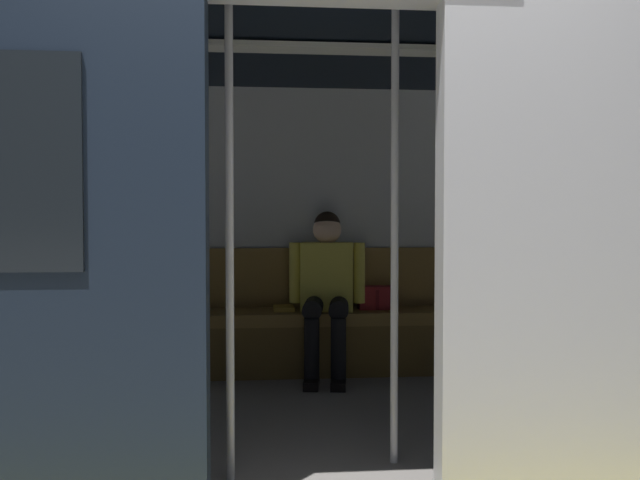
{
  "coord_description": "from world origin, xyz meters",
  "views": [
    {
      "loc": [
        0.22,
        2.36,
        1.13
      ],
      "look_at": [
        -0.09,
        -1.26,
        1.01
      ],
      "focal_mm": 35.66,
      "sensor_mm": 36.0,
      "label": 1
    }
  ],
  "objects_px": {
    "bench_seat": "(295,326)",
    "grab_pole_door": "(230,236)",
    "handbag": "(376,298)",
    "book": "(284,308)",
    "grab_pole_far": "(395,235)",
    "train_car": "(295,155)",
    "person_seated": "(327,282)"
  },
  "relations": [
    {
      "from": "train_car",
      "to": "book",
      "type": "bearing_deg",
      "value": -88.32
    },
    {
      "from": "train_car",
      "to": "person_seated",
      "type": "relative_size",
      "value": 5.38
    },
    {
      "from": "book",
      "to": "grab_pole_far",
      "type": "xyz_separation_m",
      "value": [
        -0.45,
        1.8,
        0.58
      ]
    },
    {
      "from": "grab_pole_far",
      "to": "bench_seat",
      "type": "bearing_deg",
      "value": -77.88
    },
    {
      "from": "bench_seat",
      "to": "grab_pole_far",
      "type": "distance_m",
      "value": 1.91
    },
    {
      "from": "train_car",
      "to": "grab_pole_far",
      "type": "bearing_deg",
      "value": 121.52
    },
    {
      "from": "handbag",
      "to": "grab_pole_door",
      "type": "distance_m",
      "value": 2.22
    },
    {
      "from": "bench_seat",
      "to": "person_seated",
      "type": "relative_size",
      "value": 2.46
    },
    {
      "from": "train_car",
      "to": "grab_pole_door",
      "type": "height_order",
      "value": "train_car"
    },
    {
      "from": "train_car",
      "to": "bench_seat",
      "type": "xyz_separation_m",
      "value": [
        -0.05,
        -1.04,
        -1.14
      ]
    },
    {
      "from": "grab_pole_door",
      "to": "train_car",
      "type": "bearing_deg",
      "value": -111.56
    },
    {
      "from": "bench_seat",
      "to": "grab_pole_far",
      "type": "relative_size",
      "value": 1.38
    },
    {
      "from": "handbag",
      "to": "grab_pole_door",
      "type": "bearing_deg",
      "value": 63.17
    },
    {
      "from": "person_seated",
      "to": "grab_pole_far",
      "type": "distance_m",
      "value": 1.73
    },
    {
      "from": "book",
      "to": "grab_pole_far",
      "type": "bearing_deg",
      "value": 103.42
    },
    {
      "from": "handbag",
      "to": "person_seated",
      "type": "bearing_deg",
      "value": 17.9
    },
    {
      "from": "person_seated",
      "to": "grab_pole_door",
      "type": "bearing_deg",
      "value": 71.74
    },
    {
      "from": "handbag",
      "to": "grab_pole_door",
      "type": "xyz_separation_m",
      "value": [
        0.98,
        1.93,
        0.51
      ]
    },
    {
      "from": "grab_pole_door",
      "to": "grab_pole_far",
      "type": "xyz_separation_m",
      "value": [
        -0.74,
        -0.13,
        0.0
      ]
    },
    {
      "from": "handbag",
      "to": "grab_pole_far",
      "type": "relative_size",
      "value": 0.12
    },
    {
      "from": "bench_seat",
      "to": "grab_pole_door",
      "type": "relative_size",
      "value": 1.38
    },
    {
      "from": "person_seated",
      "to": "grab_pole_far",
      "type": "height_order",
      "value": "grab_pole_far"
    },
    {
      "from": "bench_seat",
      "to": "handbag",
      "type": "relative_size",
      "value": 11.26
    },
    {
      "from": "train_car",
      "to": "book",
      "type": "relative_size",
      "value": 29.09
    },
    {
      "from": "train_car",
      "to": "person_seated",
      "type": "height_order",
      "value": "train_car"
    },
    {
      "from": "book",
      "to": "grab_pole_door",
      "type": "xyz_separation_m",
      "value": [
        0.29,
        1.93,
        0.58
      ]
    },
    {
      "from": "grab_pole_door",
      "to": "book",
      "type": "bearing_deg",
      "value": -98.55
    },
    {
      "from": "person_seated",
      "to": "grab_pole_door",
      "type": "relative_size",
      "value": 0.56
    },
    {
      "from": "grab_pole_door",
      "to": "person_seated",
      "type": "bearing_deg",
      "value": -108.26
    },
    {
      "from": "person_seated",
      "to": "grab_pole_far",
      "type": "xyz_separation_m",
      "value": [
        -0.15,
        1.68,
        0.38
      ]
    },
    {
      "from": "handbag",
      "to": "book",
      "type": "distance_m",
      "value": 0.69
    },
    {
      "from": "book",
      "to": "grab_pole_door",
      "type": "bearing_deg",
      "value": 80.7
    }
  ]
}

